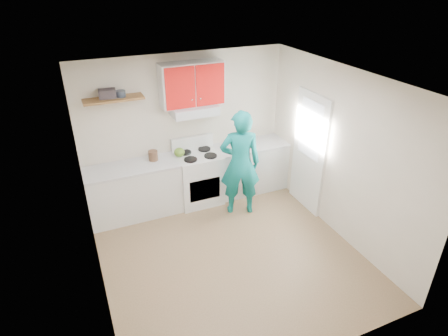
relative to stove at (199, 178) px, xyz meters
name	(u,v)px	position (x,y,z in m)	size (l,w,h in m)	color
floor	(229,254)	(-0.10, -1.57, -0.46)	(3.80, 3.80, 0.00)	brown
ceiling	(231,81)	(-0.10, -1.57, 2.14)	(3.60, 3.80, 0.04)	white
back_wall	(185,129)	(-0.10, 0.32, 0.84)	(3.60, 0.04, 2.60)	beige
front_wall	(314,270)	(-0.10, -3.47, 0.84)	(3.60, 0.04, 2.60)	beige
left_wall	(89,208)	(-1.90, -1.57, 0.84)	(0.04, 3.80, 2.60)	beige
right_wall	(340,154)	(1.70, -1.57, 0.84)	(0.04, 3.80, 2.60)	beige
door	(309,153)	(1.68, -0.88, 0.56)	(0.05, 0.85, 2.05)	white
door_glass	(310,129)	(1.65, -0.88, 0.99)	(0.01, 0.55, 0.95)	white
counter_left	(134,191)	(-1.14, 0.02, -0.01)	(1.52, 0.60, 0.90)	silver
counter_right	(250,167)	(1.04, 0.02, -0.01)	(1.32, 0.60, 0.90)	silver
stove	(199,178)	(0.00, 0.00, 0.00)	(0.76, 0.65, 0.92)	white
range_hood	(194,110)	(0.00, 0.10, 1.24)	(0.76, 0.44, 0.15)	silver
upper_cabinets	(192,84)	(0.00, 0.16, 1.66)	(1.02, 0.33, 0.70)	red
shelf	(113,99)	(-1.25, 0.18, 1.56)	(0.90, 0.30, 0.04)	brown
books	(107,94)	(-1.32, 0.21, 1.64)	(0.25, 0.18, 0.13)	#383137
tin	(120,94)	(-1.14, 0.19, 1.63)	(0.16, 0.16, 0.10)	#333D4C
kettle	(179,152)	(-0.30, 0.07, 0.54)	(0.18, 0.18, 0.16)	#537921
crock	(153,156)	(-0.75, 0.11, 0.53)	(0.16, 0.16, 0.19)	#4F3522
cutting_board	(245,147)	(0.91, 0.01, 0.45)	(0.27, 0.20, 0.02)	olive
silicone_mat	(271,141)	(1.47, 0.05, 0.44)	(0.31, 0.26, 0.01)	red
person	(240,164)	(0.53, -0.59, 0.46)	(0.67, 0.44, 1.84)	#0C7472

